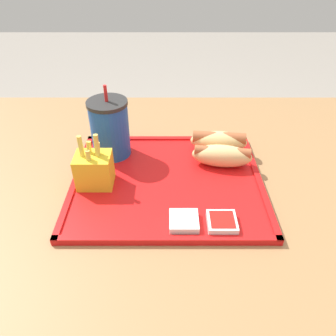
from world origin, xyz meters
The scene contains 8 objects.
dining_table centered at (0.00, 0.00, 0.36)m, with size 1.50×0.87×0.71m.
food_tray centered at (-0.02, 0.01, 0.72)m, with size 0.39×0.33×0.01m.
soda_cup centered at (-0.15, 0.11, 0.79)m, with size 0.09×0.09×0.17m.
hot_dog_far centered at (0.10, 0.12, 0.75)m, with size 0.13×0.06×0.05m.
hot_dog_near centered at (0.10, 0.06, 0.75)m, with size 0.13×0.06×0.05m.
fries_carton centered at (-0.17, 0.00, 0.76)m, with size 0.07×0.06×0.12m.
sauce_cup_mayo centered at (0.01, -0.11, 0.73)m, with size 0.05×0.05×0.02m.
sauce_cup_ketchup centered at (0.08, -0.12, 0.73)m, with size 0.05×0.05×0.02m.
Camera 1 is at (-0.02, -0.52, 1.15)m, focal length 35.00 mm.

